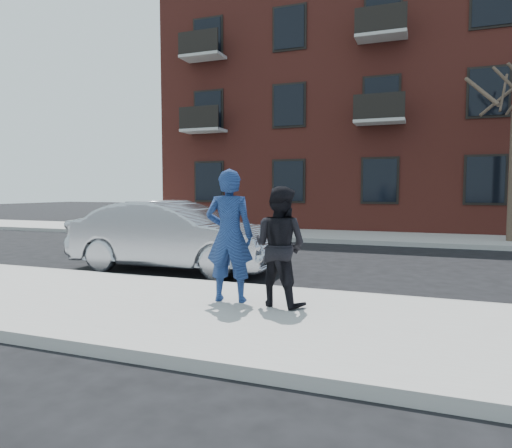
% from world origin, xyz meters
% --- Properties ---
extents(ground, '(100.00, 100.00, 0.00)m').
position_xyz_m(ground, '(0.00, 0.00, 0.00)').
color(ground, black).
rests_on(ground, ground).
extents(near_sidewalk, '(50.00, 3.50, 0.15)m').
position_xyz_m(near_sidewalk, '(0.00, -0.25, 0.07)').
color(near_sidewalk, '#9C9993').
rests_on(near_sidewalk, ground).
extents(near_curb, '(50.00, 0.10, 0.15)m').
position_xyz_m(near_curb, '(0.00, 1.55, 0.07)').
color(near_curb, '#999691').
rests_on(near_curb, ground).
extents(far_sidewalk, '(50.00, 3.50, 0.15)m').
position_xyz_m(far_sidewalk, '(0.00, 11.25, 0.07)').
color(far_sidewalk, '#9C9993').
rests_on(far_sidewalk, ground).
extents(far_curb, '(50.00, 0.10, 0.15)m').
position_xyz_m(far_curb, '(0.00, 9.45, 0.07)').
color(far_curb, '#999691').
rests_on(far_curb, ground).
extents(apartment_building, '(24.30, 10.30, 12.30)m').
position_xyz_m(apartment_building, '(2.00, 18.00, 6.16)').
color(apartment_building, maroon).
rests_on(apartment_building, ground).
extents(silver_sedan, '(4.81, 1.72, 1.58)m').
position_xyz_m(silver_sedan, '(-3.40, 3.00, 0.79)').
color(silver_sedan, '#999BA3').
rests_on(silver_sedan, ground).
extents(man_hoodie, '(0.79, 0.59, 1.98)m').
position_xyz_m(man_hoodie, '(-0.86, 0.31, 1.14)').
color(man_hoodie, navy).
rests_on(man_hoodie, near_sidewalk).
extents(man_peacoat, '(0.97, 0.84, 1.73)m').
position_xyz_m(man_peacoat, '(-0.07, 0.34, 1.01)').
color(man_peacoat, black).
rests_on(man_peacoat, near_sidewalk).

